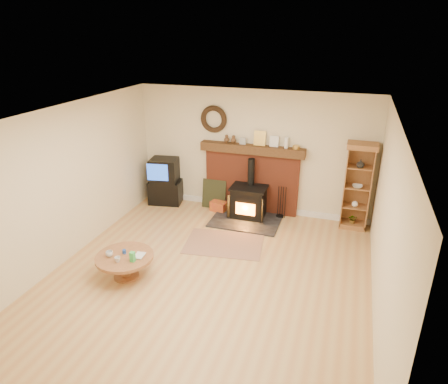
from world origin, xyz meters
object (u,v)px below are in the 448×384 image
(wood_stove, at_px, (248,203))
(tv_unit, at_px, (165,182))
(curio_cabinet, at_px, (357,186))
(coffee_table, at_px, (125,260))

(wood_stove, relative_size, tv_unit, 1.34)
(curio_cabinet, bearing_deg, coffee_table, -138.83)
(tv_unit, bearing_deg, wood_stove, -5.67)
(wood_stove, xyz_separation_m, curio_cabinet, (2.10, 0.28, 0.54))
(wood_stove, relative_size, curio_cabinet, 0.81)
(wood_stove, distance_m, coffee_table, 2.99)
(curio_cabinet, distance_m, coffee_table, 4.55)
(coffee_table, bearing_deg, wood_stove, 64.21)
(curio_cabinet, bearing_deg, wood_stove, -172.38)
(wood_stove, xyz_separation_m, tv_unit, (-1.99, 0.20, 0.17))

